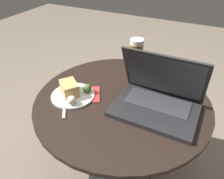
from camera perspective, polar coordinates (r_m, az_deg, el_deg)
The scene contains 7 objects.
ground_plane at distance 1.36m, azimuth 1.98°, elevation -21.96°, with size 6.00×6.00×0.00m, color #726656.
table at distance 1.02m, azimuth 2.47°, elevation -8.62°, with size 0.74×0.74×0.57m.
napkin at distance 0.96m, azimuth -8.22°, elevation -1.32°, with size 0.20×0.18×0.00m.
laptop at distance 0.87m, azimuth 11.90°, elevation -2.17°, with size 0.33×0.24×0.23m.
beer_glass at distance 0.99m, azimuth 6.31°, elevation 7.10°, with size 0.06×0.06×0.21m.
snack_plate at distance 0.95m, azimuth -10.30°, elevation -0.68°, with size 0.19×0.19×0.06m.
fork at distance 0.94m, azimuth -12.18°, elevation -2.95°, with size 0.12×0.17×0.00m.
Camera 1 is at (0.29, -0.68, 1.14)m, focal length 35.00 mm.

